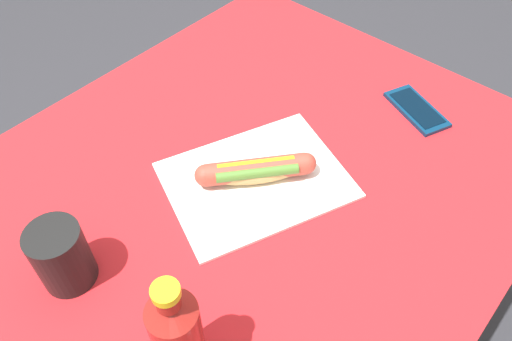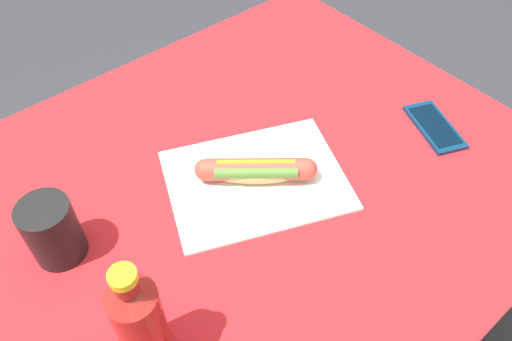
{
  "view_description": "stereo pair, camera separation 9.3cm",
  "coord_description": "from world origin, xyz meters",
  "px_view_note": "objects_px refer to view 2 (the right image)",
  "views": [
    {
      "loc": [
        0.42,
        0.42,
        1.48
      ],
      "look_at": [
        -0.04,
        0.01,
        0.79
      ],
      "focal_mm": 35.43,
      "sensor_mm": 36.0,
      "label": 1
    },
    {
      "loc": [
        0.36,
        0.49,
        1.48
      ],
      "look_at": [
        -0.04,
        0.01,
        0.79
      ],
      "focal_mm": 35.43,
      "sensor_mm": 36.0,
      "label": 2
    }
  ],
  "objects_px": {
    "hot_dog": "(256,170)",
    "cell_phone": "(435,127)",
    "soda_bottle": "(141,323)",
    "drinking_cup": "(52,231)"
  },
  "relations": [
    {
      "from": "hot_dog",
      "to": "cell_phone",
      "type": "distance_m",
      "value": 0.4
    },
    {
      "from": "hot_dog",
      "to": "soda_bottle",
      "type": "distance_m",
      "value": 0.37
    },
    {
      "from": "hot_dog",
      "to": "soda_bottle",
      "type": "bearing_deg",
      "value": 25.14
    },
    {
      "from": "cell_phone",
      "to": "drinking_cup",
      "type": "bearing_deg",
      "value": -16.84
    },
    {
      "from": "hot_dog",
      "to": "cell_phone",
      "type": "height_order",
      "value": "hot_dog"
    },
    {
      "from": "hot_dog",
      "to": "cell_phone",
      "type": "relative_size",
      "value": 1.14
    },
    {
      "from": "hot_dog",
      "to": "cell_phone",
      "type": "bearing_deg",
      "value": 161.3
    },
    {
      "from": "drinking_cup",
      "to": "hot_dog",
      "type": "bearing_deg",
      "value": 165.21
    },
    {
      "from": "hot_dog",
      "to": "soda_bottle",
      "type": "xyz_separation_m",
      "value": [
        0.33,
        0.15,
        0.07
      ]
    },
    {
      "from": "cell_phone",
      "to": "drinking_cup",
      "type": "xyz_separation_m",
      "value": [
        0.73,
        -0.22,
        0.05
      ]
    }
  ]
}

